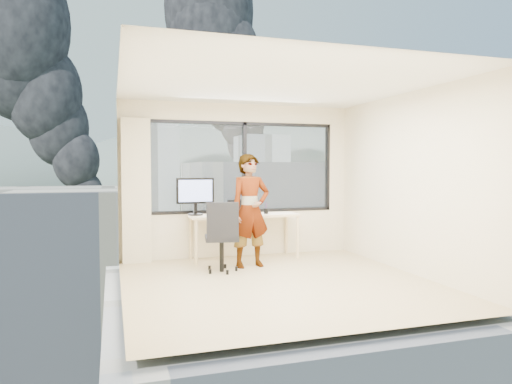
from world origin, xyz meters
name	(u,v)px	position (x,y,z in m)	size (l,w,h in m)	color
floor	(278,282)	(0.00, 0.00, 0.00)	(4.00, 4.00, 0.01)	tan
ceiling	(279,84)	(0.00, 0.00, 2.60)	(4.00, 4.00, 0.01)	white
wall_front	(355,192)	(0.00, -2.00, 1.30)	(4.00, 0.01, 2.60)	beige
wall_left	(120,186)	(-2.00, 0.00, 1.30)	(0.01, 4.00, 2.60)	beige
wall_right	(409,183)	(2.00, 0.00, 1.30)	(0.01, 4.00, 2.60)	beige
window_wall	(242,167)	(0.05, 2.00, 1.52)	(3.30, 0.16, 1.55)	black
curtain	(136,191)	(-1.72, 1.88, 1.15)	(0.45, 0.14, 2.30)	beige
desk	(244,237)	(0.00, 1.66, 0.38)	(1.80, 0.60, 0.75)	beige
chair	(222,236)	(-0.57, 0.86, 0.53)	(0.54, 0.54, 1.05)	black
person	(250,211)	(-0.07, 1.06, 0.86)	(0.63, 0.41, 1.73)	#2D2D33
monitor	(195,196)	(-0.80, 1.74, 1.06)	(0.62, 0.13, 0.62)	black
game_console	(234,211)	(-0.10, 1.91, 0.78)	(0.28, 0.24, 0.07)	white
laptop	(241,208)	(-0.07, 1.64, 0.86)	(0.34, 0.36, 0.22)	black
cellphone	(217,216)	(-0.49, 1.51, 0.76)	(0.11, 0.05, 0.01)	black
pen_cup	(266,211)	(0.37, 1.62, 0.80)	(0.07, 0.07, 0.09)	black
handbag	(249,207)	(0.14, 1.84, 0.85)	(0.25, 0.13, 0.19)	#0B463F
exterior_ground	(121,227)	(0.00, 120.00, -14.00)	(400.00, 400.00, 0.04)	#515B3D
near_bldg_a	(11,289)	(-9.00, 30.00, -7.00)	(16.00, 12.00, 14.00)	beige
near_bldg_b	(261,243)	(12.00, 38.00, -6.00)	(14.00, 13.00, 16.00)	white
near_bldg_c	(482,283)	(30.00, 28.00, -9.00)	(12.00, 10.00, 10.00)	beige
far_tower_b	(152,170)	(8.00, 120.00, 1.00)	(13.00, 13.00, 30.00)	silver
far_tower_c	(261,175)	(45.00, 140.00, -1.00)	(15.00, 15.00, 26.00)	silver
hill_b	(257,189)	(100.00, 320.00, -14.00)	(300.00, 220.00, 96.00)	slate
tree_b	(233,372)	(4.00, 18.00, -9.50)	(7.60, 7.60, 9.00)	#234C19
tree_c	(341,263)	(22.00, 40.00, -9.00)	(8.40, 8.40, 10.00)	#234C19
smoke_plume_a	(84,47)	(-10.00, 150.00, 39.00)	(40.00, 24.00, 90.00)	black
smoke_plume_b	(262,103)	(55.00, 170.00, 27.00)	(30.00, 18.00, 70.00)	black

